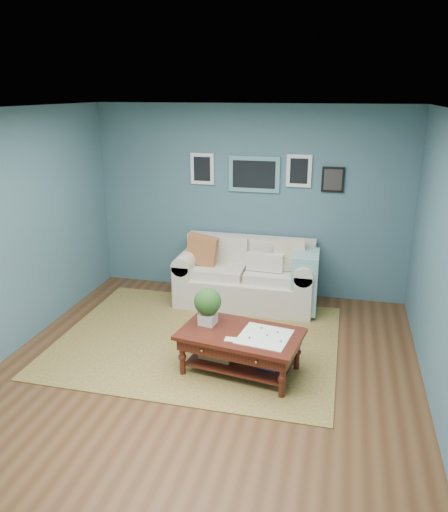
% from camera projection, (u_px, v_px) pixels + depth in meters
% --- Properties ---
extents(room_shell, '(5.00, 5.02, 2.70)m').
position_uv_depth(room_shell, '(202.00, 253.00, 4.85)').
color(room_shell, brown).
rests_on(room_shell, ground).
extents(area_rug, '(3.28, 2.62, 0.01)m').
position_uv_depth(area_rug, '(198.00, 340.00, 6.01)').
color(area_rug, brown).
rests_on(area_rug, ground).
extents(loveseat, '(1.94, 0.88, 0.99)m').
position_uv_depth(loveseat, '(252.00, 276.00, 6.94)').
color(loveseat, beige).
rests_on(loveseat, ground).
extents(coffee_table, '(1.35, 0.91, 0.88)m').
position_uv_depth(coffee_table, '(235.00, 338.00, 5.25)').
color(coffee_table, '#350F0F').
rests_on(coffee_table, ground).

